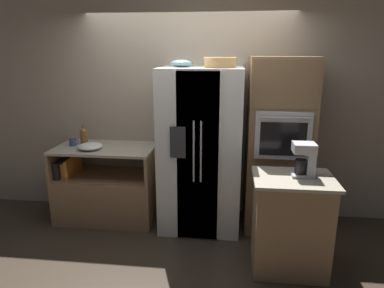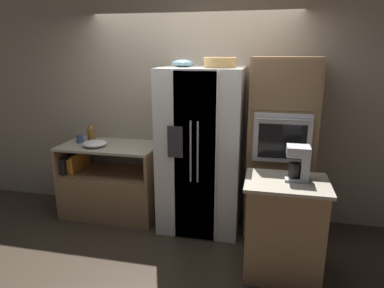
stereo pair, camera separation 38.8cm
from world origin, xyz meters
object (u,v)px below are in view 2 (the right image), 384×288
at_px(mug, 80,139).
at_px(fruit_bowl, 183,63).
at_px(wicker_basket, 220,62).
at_px(bottle_tall, 91,132).
at_px(refrigerator, 201,150).
at_px(wall_oven, 280,148).
at_px(coffee_maker, 300,162).
at_px(mixing_bowl, 95,144).

bearing_deg(mug, fruit_bowl, -1.81).
relative_size(wicker_basket, bottle_tall, 1.55).
bearing_deg(fruit_bowl, mug, 178.19).
bearing_deg(mug, wicker_basket, -3.99).
distance_m(refrigerator, wall_oven, 0.89).
bearing_deg(coffee_maker, wall_oven, 100.18).
xyz_separation_m(wall_oven, bottle_tall, (-2.39, 0.13, 0.03)).
bearing_deg(refrigerator, fruit_bowl, 175.58).
height_order(wall_oven, bottle_tall, wall_oven).
height_order(wall_oven, wicker_basket, wall_oven).
distance_m(fruit_bowl, mixing_bowl, 1.46).
xyz_separation_m(bottle_tall, coffee_maker, (2.53, -0.93, 0.07)).
distance_m(refrigerator, mixing_bowl, 1.31).
distance_m(mug, mixing_bowl, 0.30).
distance_m(wall_oven, mixing_bowl, 2.20).
relative_size(fruit_bowl, coffee_maker, 0.79).
relative_size(refrigerator, mug, 16.14).
height_order(wicker_basket, mug, wicker_basket).
relative_size(mug, coffee_maker, 0.37).
height_order(wall_oven, mixing_bowl, wall_oven).
height_order(wicker_basket, fruit_bowl, wicker_basket).
height_order(wall_oven, fruit_bowl, wall_oven).
bearing_deg(wall_oven, fruit_bowl, -177.18).
bearing_deg(wicker_basket, mug, 176.01).
distance_m(bottle_tall, coffee_maker, 2.70).
height_order(mug, mixing_bowl, mug).
xyz_separation_m(fruit_bowl, coffee_maker, (1.25, -0.75, -0.82)).
bearing_deg(bottle_tall, mixing_bowl, -54.35).
relative_size(wicker_basket, mixing_bowl, 1.23).
height_order(fruit_bowl, coffee_maker, fruit_bowl).
distance_m(fruit_bowl, coffee_maker, 1.67).
height_order(refrigerator, bottle_tall, refrigerator).
distance_m(refrigerator, fruit_bowl, 1.01).
xyz_separation_m(wall_oven, mixing_bowl, (-2.20, -0.14, -0.04)).
bearing_deg(refrigerator, mug, 177.83).
distance_m(mug, coffee_maker, 2.73).
bearing_deg(mixing_bowl, refrigerator, 2.96).
bearing_deg(coffee_maker, bottle_tall, 159.88).
relative_size(wall_oven, mug, 17.14).
xyz_separation_m(bottle_tall, mug, (-0.08, -0.14, -0.06)).
distance_m(refrigerator, coffee_maker, 1.27).
height_order(refrigerator, mug, refrigerator).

